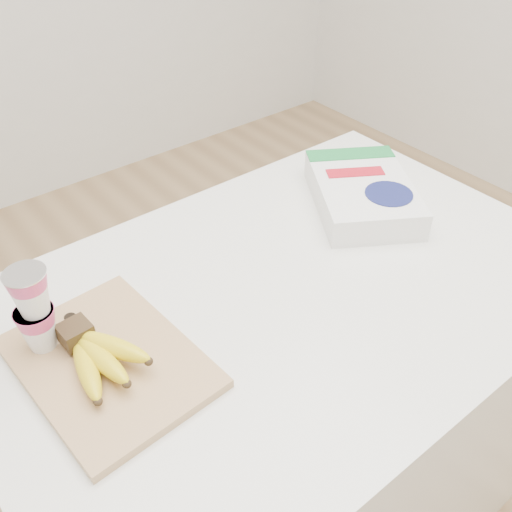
# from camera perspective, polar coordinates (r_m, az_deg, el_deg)

# --- Properties ---
(table) EXTENTS (1.13, 0.75, 0.84)m
(table) POSITION_cam_1_polar(r_m,az_deg,el_deg) (1.37, 2.58, -16.41)
(table) COLOR silver
(table) RESTS_ON ground
(cutting_board) EXTENTS (0.26, 0.34, 0.02)m
(cutting_board) POSITION_cam_1_polar(r_m,az_deg,el_deg) (0.95, -14.51, -10.26)
(cutting_board) COLOR tan
(cutting_board) RESTS_ON table
(bananas) EXTENTS (0.12, 0.17, 0.05)m
(bananas) POSITION_cam_1_polar(r_m,az_deg,el_deg) (0.92, -15.61, -9.49)
(bananas) COLOR #382816
(bananas) RESTS_ON cutting_board
(yogurt_stack) EXTENTS (0.07, 0.07, 0.15)m
(yogurt_stack) POSITION_cam_1_polar(r_m,az_deg,el_deg) (0.94, -21.35, -4.86)
(yogurt_stack) COLOR white
(yogurt_stack) RESTS_ON cutting_board
(cereal_box) EXTENTS (0.32, 0.36, 0.07)m
(cereal_box) POSITION_cam_1_polar(r_m,az_deg,el_deg) (1.28, 10.60, 6.21)
(cereal_box) COLOR white
(cereal_box) RESTS_ON table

